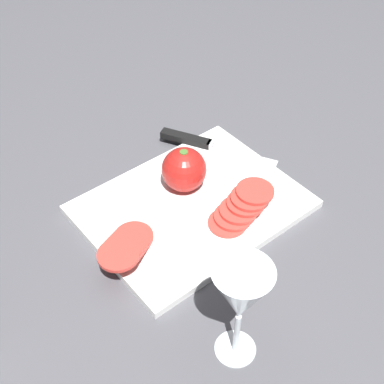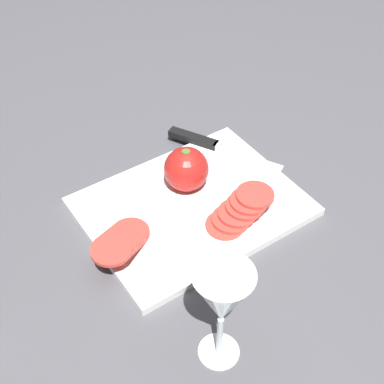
{
  "view_description": "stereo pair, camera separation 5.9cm",
  "coord_description": "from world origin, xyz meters",
  "px_view_note": "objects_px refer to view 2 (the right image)",
  "views": [
    {
      "loc": [
        0.5,
        0.53,
        0.72
      ],
      "look_at": [
        0.06,
        -0.01,
        0.05
      ],
      "focal_mm": 50.0,
      "sensor_mm": 36.0,
      "label": 1
    },
    {
      "loc": [
        0.45,
        0.57,
        0.72
      ],
      "look_at": [
        0.06,
        -0.01,
        0.05
      ],
      "focal_mm": 50.0,
      "sensor_mm": 36.0,
      "label": 2
    }
  ],
  "objects_px": {
    "tomato_slice_stack_near": "(240,210)",
    "tomato_slice_stack_far": "(121,241)",
    "whole_tomato": "(186,169)",
    "wine_glass": "(222,300)",
    "knife": "(203,142)"
  },
  "relations": [
    {
      "from": "tomato_slice_stack_near",
      "to": "tomato_slice_stack_far",
      "type": "xyz_separation_m",
      "value": [
        0.21,
        -0.06,
        0.0
      ]
    },
    {
      "from": "tomato_slice_stack_far",
      "to": "whole_tomato",
      "type": "bearing_deg",
      "value": -158.87
    },
    {
      "from": "wine_glass",
      "to": "whole_tomato",
      "type": "distance_m",
      "value": 0.35
    },
    {
      "from": "wine_glass",
      "to": "knife",
      "type": "distance_m",
      "value": 0.48
    },
    {
      "from": "knife",
      "to": "whole_tomato",
      "type": "bearing_deg",
      "value": -77.43
    },
    {
      "from": "whole_tomato",
      "to": "tomato_slice_stack_far",
      "type": "bearing_deg",
      "value": 21.13
    },
    {
      "from": "wine_glass",
      "to": "tomato_slice_stack_near",
      "type": "relative_size",
      "value": 1.35
    },
    {
      "from": "whole_tomato",
      "to": "knife",
      "type": "relative_size",
      "value": 0.37
    },
    {
      "from": "whole_tomato",
      "to": "tomato_slice_stack_near",
      "type": "relative_size",
      "value": 0.62
    },
    {
      "from": "whole_tomato",
      "to": "tomato_slice_stack_near",
      "type": "xyz_separation_m",
      "value": [
        -0.03,
        0.12,
        -0.02
      ]
    },
    {
      "from": "wine_glass",
      "to": "tomato_slice_stack_near",
      "type": "distance_m",
      "value": 0.28
    },
    {
      "from": "knife",
      "to": "wine_glass",
      "type": "bearing_deg",
      "value": -60.82
    },
    {
      "from": "whole_tomato",
      "to": "tomato_slice_stack_far",
      "type": "height_order",
      "value": "whole_tomato"
    },
    {
      "from": "whole_tomato",
      "to": "tomato_slice_stack_near",
      "type": "distance_m",
      "value": 0.13
    },
    {
      "from": "tomato_slice_stack_near",
      "to": "tomato_slice_stack_far",
      "type": "distance_m",
      "value": 0.22
    }
  ]
}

